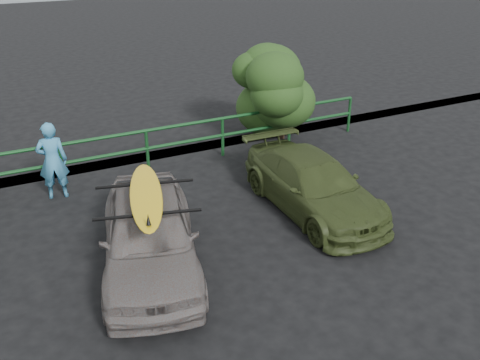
% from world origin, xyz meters
% --- Properties ---
extents(ground, '(80.00, 80.00, 0.00)m').
position_xyz_m(ground, '(0.00, 0.00, 0.00)').
color(ground, black).
extents(guardrail, '(14.00, 0.08, 1.04)m').
position_xyz_m(guardrail, '(0.00, 5.00, 0.52)').
color(guardrail, '#154B1F').
rests_on(guardrail, ground).
extents(shrub_right, '(3.20, 2.40, 2.35)m').
position_xyz_m(shrub_right, '(5.00, 5.50, 1.18)').
color(shrub_right, '#29491B').
rests_on(shrub_right, ground).
extents(sedan, '(2.57, 4.20, 1.34)m').
position_xyz_m(sedan, '(-0.25, 0.96, 0.67)').
color(sedan, slate).
rests_on(sedan, ground).
extents(olive_vehicle, '(1.66, 3.96, 1.14)m').
position_xyz_m(olive_vehicle, '(3.41, 1.50, 0.57)').
color(olive_vehicle, '#36431D').
rests_on(olive_vehicle, ground).
extents(man, '(0.69, 0.51, 1.72)m').
position_xyz_m(man, '(-1.23, 4.50, 0.86)').
color(man, '#4296C6').
rests_on(man, ground).
extents(roof_rack, '(1.91, 1.56, 0.06)m').
position_xyz_m(roof_rack, '(-0.25, 0.96, 1.36)').
color(roof_rack, black).
rests_on(roof_rack, sedan).
extents(surfboard, '(1.17, 2.56, 0.07)m').
position_xyz_m(surfboard, '(-0.25, 0.96, 1.43)').
color(surfboard, yellow).
rests_on(surfboard, roof_rack).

